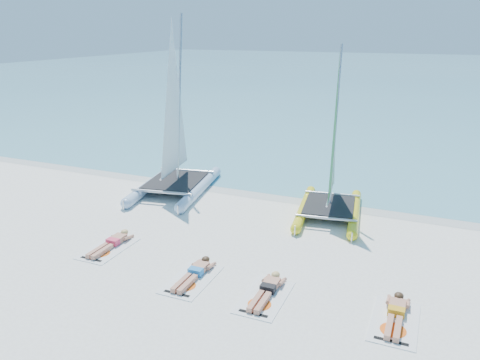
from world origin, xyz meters
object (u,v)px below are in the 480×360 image
object	(u,v)px
sunbather_a	(112,242)
sunbather_c	(267,289)
towel_c	(265,297)
towel_d	(395,322)
catamaran_blue	(175,139)
sunbather_d	(396,313)
towel_a	(108,248)
towel_b	(192,280)
catamaran_yellow	(333,160)
sunbather_b	(195,272)

from	to	relation	value
sunbather_a	sunbather_c	bearing A→B (deg)	-7.39
towel_c	towel_d	distance (m)	3.00
catamaran_blue	sunbather_d	distance (m)	10.80
catamaran_blue	towel_a	size ratio (longest dim) A/B	3.77
towel_a	towel_c	distance (m)	5.19
towel_b	towel_d	xyz separation A→B (m)	(5.01, 0.15, 0.00)
catamaran_yellow	towel_b	xyz separation A→B (m)	(-2.21, -6.21, -1.85)
catamaran_blue	sunbather_d	xyz separation A→B (m)	(8.98, -5.68, -1.97)
towel_b	sunbather_b	bearing A→B (deg)	90.00
catamaran_blue	towel_b	bearing A→B (deg)	-66.26
catamaran_yellow	sunbather_a	xyz separation A→B (m)	(-5.33, -5.40, -1.74)
towel_a	sunbather_a	xyz separation A→B (m)	(0.00, 0.19, 0.11)
sunbather_d	towel_b	bearing A→B (deg)	-176.11
towel_b	sunbather_c	bearing A→B (deg)	4.11
towel_c	towel_b	bearing A→B (deg)	178.69
catamaran_yellow	towel_a	distance (m)	7.94
towel_a	sunbather_d	bearing A→B (deg)	-1.97
towel_a	sunbather_c	distance (m)	5.17
catamaran_blue	sunbather_c	size ratio (longest dim) A/B	4.05
sunbather_c	sunbather_d	distance (m)	3.00
towel_c	sunbather_c	distance (m)	0.22
sunbather_b	catamaran_blue	bearing A→B (deg)	124.21
towel_d	sunbather_d	bearing A→B (deg)	90.00
towel_d	towel_b	bearing A→B (deg)	-178.30
towel_c	sunbather_c	world-z (taller)	sunbather_c
sunbather_b	towel_d	xyz separation A→B (m)	(5.01, -0.04, -0.11)
towel_d	towel_a	bearing A→B (deg)	176.68
towel_b	sunbather_b	world-z (taller)	sunbather_b
towel_a	towel_b	world-z (taller)	same
sunbather_b	towel_d	bearing A→B (deg)	-0.49
catamaran_blue	towel_c	bearing A→B (deg)	-55.00
catamaran_yellow	sunbather_a	size ratio (longest dim) A/B	3.42
catamaran_blue	sunbather_a	bearing A→B (deg)	-90.47
towel_c	sunbather_d	world-z (taller)	sunbather_d
sunbather_c	towel_d	world-z (taller)	sunbather_c
towel_c	sunbather_d	xyz separation A→B (m)	(2.99, 0.39, 0.11)
catamaran_blue	sunbather_d	world-z (taller)	catamaran_blue
catamaran_yellow	catamaran_blue	bearing A→B (deg)	174.09
catamaran_blue	sunbather_b	world-z (taller)	catamaran_blue
towel_b	sunbather_d	xyz separation A→B (m)	(5.01, 0.34, 0.11)
sunbather_c	sunbather_a	bearing A→B (deg)	172.61
catamaran_yellow	towel_d	distance (m)	6.93
towel_d	sunbather_d	xyz separation A→B (m)	(-0.00, 0.19, 0.11)
sunbather_b	towel_a	bearing A→B (deg)	172.17
sunbather_b	sunbather_c	world-z (taller)	same
catamaran_yellow	towel_c	world-z (taller)	catamaran_yellow
towel_a	sunbather_b	size ratio (longest dim) A/B	1.07
catamaran_yellow	sunbather_b	distance (m)	6.64
sunbather_c	towel_d	distance (m)	2.99
catamaran_yellow	sunbather_b	xyz separation A→B (m)	(-2.21, -6.02, -1.74)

